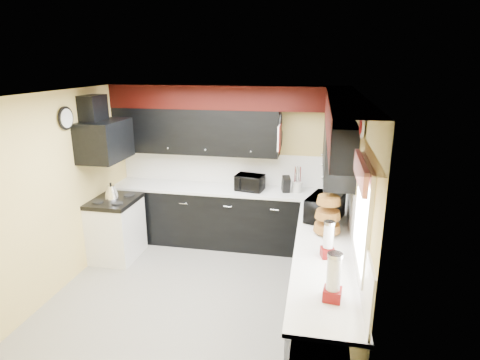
% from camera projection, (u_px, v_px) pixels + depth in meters
% --- Properties ---
extents(ground, '(3.60, 3.60, 0.00)m').
position_uv_depth(ground, '(200.00, 294.00, 5.10)').
color(ground, gray).
rests_on(ground, ground).
extents(wall_back, '(3.60, 0.06, 2.50)m').
position_uv_depth(wall_back, '(230.00, 164.00, 6.43)').
color(wall_back, '#E0C666').
rests_on(wall_back, ground).
extents(wall_right, '(0.06, 3.60, 2.50)m').
position_uv_depth(wall_right, '(354.00, 212.00, 4.41)').
color(wall_right, '#E0C666').
rests_on(wall_right, ground).
extents(wall_left, '(0.06, 3.60, 2.50)m').
position_uv_depth(wall_left, '(61.00, 192.00, 5.07)').
color(wall_left, '#E0C666').
rests_on(wall_left, ground).
extents(ceiling, '(3.60, 3.60, 0.06)m').
position_uv_depth(ceiling, '(194.00, 93.00, 4.38)').
color(ceiling, white).
rests_on(ceiling, wall_back).
extents(cab_back, '(3.60, 0.60, 0.90)m').
position_uv_depth(cab_back, '(226.00, 217.00, 6.38)').
color(cab_back, black).
rests_on(cab_back, ground).
extents(cab_right, '(0.60, 3.00, 0.90)m').
position_uv_depth(cab_right, '(322.00, 287.00, 4.41)').
color(cab_right, black).
rests_on(cab_right, ground).
extents(counter_back, '(3.62, 0.64, 0.04)m').
position_uv_depth(counter_back, '(226.00, 189.00, 6.25)').
color(counter_back, white).
rests_on(counter_back, cab_back).
extents(counter_right, '(0.64, 3.02, 0.04)m').
position_uv_depth(counter_right, '(325.00, 248.00, 4.28)').
color(counter_right, white).
rests_on(counter_right, cab_right).
extents(splash_back, '(3.60, 0.02, 0.50)m').
position_uv_depth(splash_back, '(230.00, 168.00, 6.44)').
color(splash_back, white).
rests_on(splash_back, counter_back).
extents(splash_right, '(0.02, 3.60, 0.50)m').
position_uv_depth(splash_right, '(353.00, 217.00, 4.43)').
color(splash_right, white).
rests_on(splash_right, counter_right).
extents(upper_back, '(2.60, 0.35, 0.70)m').
position_uv_depth(upper_back, '(196.00, 131.00, 6.20)').
color(upper_back, black).
rests_on(upper_back, wall_back).
extents(upper_right, '(0.35, 1.80, 0.70)m').
position_uv_depth(upper_right, '(338.00, 146.00, 5.13)').
color(upper_right, black).
rests_on(upper_right, wall_right).
extents(soffit_back, '(3.60, 0.36, 0.35)m').
position_uv_depth(soffit_back, '(227.00, 97.00, 5.96)').
color(soffit_back, black).
rests_on(soffit_back, wall_back).
extents(soffit_right, '(0.36, 3.24, 0.35)m').
position_uv_depth(soffit_right, '(346.00, 115.00, 3.97)').
color(soffit_right, black).
rests_on(soffit_right, wall_right).
extents(stove, '(0.60, 0.75, 0.86)m').
position_uv_depth(stove, '(117.00, 230.00, 5.96)').
color(stove, white).
rests_on(stove, ground).
extents(cooktop, '(0.62, 0.77, 0.06)m').
position_uv_depth(cooktop, '(114.00, 201.00, 5.82)').
color(cooktop, black).
rests_on(cooktop, stove).
extents(hood, '(0.50, 0.78, 0.55)m').
position_uv_depth(hood, '(105.00, 140.00, 5.58)').
color(hood, black).
rests_on(hood, wall_left).
extents(hood_duct, '(0.24, 0.40, 0.40)m').
position_uv_depth(hood_duct, '(93.00, 110.00, 5.48)').
color(hood_duct, black).
rests_on(hood_duct, wall_left).
extents(window, '(0.03, 0.86, 0.96)m').
position_uv_depth(window, '(363.00, 216.00, 3.48)').
color(window, white).
rests_on(window, wall_right).
extents(valance, '(0.04, 0.88, 0.20)m').
position_uv_depth(valance, '(361.00, 171.00, 3.38)').
color(valance, red).
rests_on(valance, wall_right).
extents(pan_top, '(0.03, 0.22, 0.40)m').
position_uv_depth(pan_top, '(281.00, 121.00, 5.84)').
color(pan_top, black).
rests_on(pan_top, upper_back).
extents(pan_mid, '(0.03, 0.28, 0.46)m').
position_uv_depth(pan_mid, '(279.00, 140.00, 5.78)').
color(pan_mid, black).
rests_on(pan_mid, upper_back).
extents(pan_low, '(0.03, 0.24, 0.42)m').
position_uv_depth(pan_low, '(281.00, 139.00, 6.04)').
color(pan_low, black).
rests_on(pan_low, upper_back).
extents(cut_board, '(0.03, 0.26, 0.35)m').
position_uv_depth(cut_board, '(279.00, 138.00, 5.66)').
color(cut_board, white).
rests_on(cut_board, upper_back).
extents(baskets, '(0.27, 0.27, 0.50)m').
position_uv_depth(baskets, '(328.00, 214.00, 4.53)').
color(baskets, brown).
rests_on(baskets, upper_right).
extents(clock, '(0.03, 0.30, 0.30)m').
position_uv_depth(clock, '(66.00, 118.00, 5.04)').
color(clock, black).
rests_on(clock, wall_left).
extents(deco_plate, '(0.03, 0.24, 0.24)m').
position_uv_depth(deco_plate, '(362.00, 126.00, 3.80)').
color(deco_plate, white).
rests_on(deco_plate, wall_right).
extents(toaster_oven, '(0.47, 0.41, 0.24)m').
position_uv_depth(toaster_oven, '(250.00, 183.00, 6.12)').
color(toaster_oven, black).
rests_on(toaster_oven, counter_back).
extents(microwave, '(0.52, 0.63, 0.30)m').
position_uv_depth(microwave, '(325.00, 208.00, 4.97)').
color(microwave, black).
rests_on(microwave, counter_right).
extents(utensil_crock, '(0.19, 0.19, 0.16)m').
position_uv_depth(utensil_crock, '(297.00, 187.00, 6.04)').
color(utensil_crock, silver).
rests_on(utensil_crock, counter_back).
extents(knife_block, '(0.15, 0.18, 0.24)m').
position_uv_depth(knife_block, '(286.00, 185.00, 6.01)').
color(knife_block, black).
rests_on(knife_block, counter_back).
extents(kettle, '(0.21, 0.21, 0.19)m').
position_uv_depth(kettle, '(111.00, 192.00, 5.84)').
color(kettle, silver).
rests_on(kettle, cooktop).
extents(dispenser_a, '(0.15, 0.15, 0.35)m').
position_uv_depth(dispenser_a, '(328.00, 241.00, 4.00)').
color(dispenser_a, '#5F0209').
rests_on(dispenser_a, counter_right).
extents(dispenser_b, '(0.16, 0.16, 0.40)m').
position_uv_depth(dispenser_b, '(333.00, 278.00, 3.27)').
color(dispenser_b, '#6B0F02').
rests_on(dispenser_b, counter_right).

